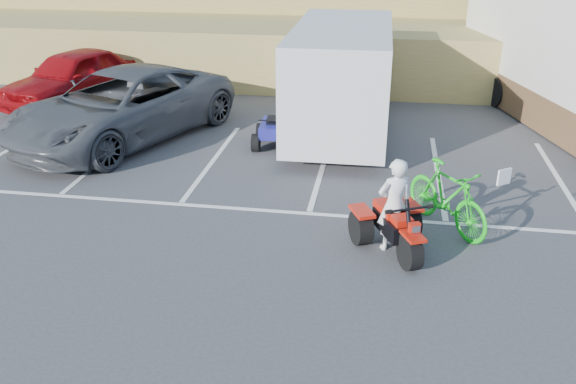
# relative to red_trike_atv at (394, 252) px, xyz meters

# --- Properties ---
(ground) EXTENTS (100.00, 100.00, 0.00)m
(ground) POSITION_rel_red_trike_atv_xyz_m (-1.71, -1.12, 0.00)
(ground) COLOR #3C3C3F
(ground) RESTS_ON ground
(parking_stripes) EXTENTS (28.00, 5.16, 0.01)m
(parking_stripes) POSITION_rel_red_trike_atv_xyz_m (-0.84, 2.94, 0.00)
(parking_stripes) COLOR white
(parking_stripes) RESTS_ON ground
(grass_embankment) EXTENTS (40.00, 8.50, 3.10)m
(grass_embankment) POSITION_rel_red_trike_atv_xyz_m (-1.71, 14.36, 1.42)
(grass_embankment) COLOR olive
(grass_embankment) RESTS_ON ground
(red_trike_atv) EXTENTS (1.83, 2.03, 1.08)m
(red_trike_atv) POSITION_rel_red_trike_atv_xyz_m (0.00, 0.00, 0.00)
(red_trike_atv) COLOR red
(red_trike_atv) RESTS_ON ground
(rider) EXTENTS (0.74, 0.63, 1.72)m
(rider) POSITION_rel_red_trike_atv_xyz_m (-0.06, 0.14, 0.86)
(rider) COLOR white
(rider) RESTS_ON ground
(green_dirt_bike) EXTENTS (1.78, 2.10, 1.30)m
(green_dirt_bike) POSITION_rel_red_trike_atv_xyz_m (0.93, 1.09, 0.65)
(green_dirt_bike) COLOR #14BF19
(green_dirt_bike) RESTS_ON ground
(grey_pickup) EXTENTS (5.34, 7.21, 1.82)m
(grey_pickup) POSITION_rel_red_trike_atv_xyz_m (-7.19, 5.02, 0.91)
(grey_pickup) COLOR #424549
(grey_pickup) RESTS_ON ground
(red_car) EXTENTS (3.41, 5.30, 1.68)m
(red_car) POSITION_rel_red_trike_atv_xyz_m (-10.17, 8.15, 0.84)
(red_car) COLOR #92070C
(red_car) RESTS_ON ground
(cargo_trailer) EXTENTS (2.56, 6.24, 2.90)m
(cargo_trailer) POSITION_rel_red_trike_atv_xyz_m (-1.52, 6.41, 1.57)
(cargo_trailer) COLOR silver
(cargo_trailer) RESTS_ON ground
(rv_motorhome) EXTENTS (5.23, 10.23, 3.57)m
(rv_motorhome) POSITION_rel_red_trike_atv_xyz_m (4.86, 8.28, 1.55)
(rv_motorhome) COLOR silver
(rv_motorhome) RESTS_ON ground
(quad_atv_blue) EXTENTS (1.07, 1.38, 0.86)m
(quad_atv_blue) POSITION_rel_red_trike_atv_xyz_m (-3.14, 5.10, 0.00)
(quad_atv_blue) COLOR navy
(quad_atv_blue) RESTS_ON ground
(quad_atv_green) EXTENTS (1.19, 1.52, 0.93)m
(quad_atv_green) POSITION_rel_red_trike_atv_xyz_m (-2.14, 5.09, 0.00)
(quad_atv_green) COLOR #145817
(quad_atv_green) RESTS_ON ground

